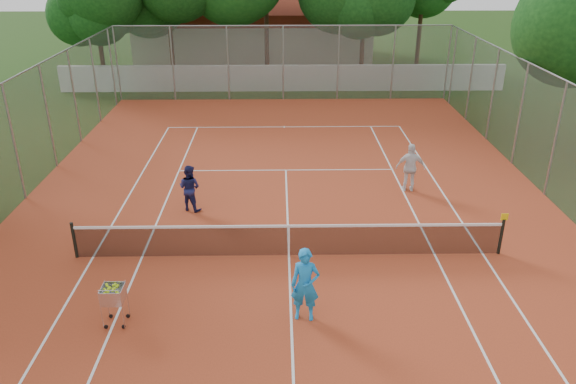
{
  "coord_description": "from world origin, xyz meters",
  "views": [
    {
      "loc": [
        -0.26,
        -13.67,
        8.13
      ],
      "look_at": [
        0.0,
        1.5,
        1.3
      ],
      "focal_mm": 35.0,
      "sensor_mm": 36.0,
      "label": 1
    }
  ],
  "objects_px": {
    "player_far_left": "(190,188)",
    "ball_hopper": "(115,304)",
    "player_near": "(305,285)",
    "player_far_right": "(411,168)",
    "clubhouse": "(255,28)",
    "tennis_net": "(289,240)"
  },
  "relations": [
    {
      "from": "player_far_right",
      "to": "player_near",
      "type": "bearing_deg",
      "value": 68.52
    },
    {
      "from": "clubhouse",
      "to": "player_near",
      "type": "bearing_deg",
      "value": -85.84
    },
    {
      "from": "ball_hopper",
      "to": "tennis_net",
      "type": "bearing_deg",
      "value": 58.0
    },
    {
      "from": "player_far_left",
      "to": "player_far_right",
      "type": "bearing_deg",
      "value": -145.52
    },
    {
      "from": "player_far_left",
      "to": "ball_hopper",
      "type": "xyz_separation_m",
      "value": [
        -0.87,
        -6.01,
        -0.23
      ]
    },
    {
      "from": "tennis_net",
      "to": "player_far_right",
      "type": "distance_m",
      "value": 6.2
    },
    {
      "from": "clubhouse",
      "to": "ball_hopper",
      "type": "distance_m",
      "value": 32.11
    },
    {
      "from": "player_far_left",
      "to": "clubhouse",
      "type": "bearing_deg",
      "value": -68.84
    },
    {
      "from": "player_far_right",
      "to": "clubhouse",
      "type": "bearing_deg",
      "value": -68.23
    },
    {
      "from": "clubhouse",
      "to": "player_far_right",
      "type": "height_order",
      "value": "clubhouse"
    },
    {
      "from": "player_near",
      "to": "player_far_right",
      "type": "xyz_separation_m",
      "value": [
        4.01,
        7.29,
        -0.04
      ]
    },
    {
      "from": "tennis_net",
      "to": "clubhouse",
      "type": "relative_size",
      "value": 0.72
    },
    {
      "from": "player_near",
      "to": "player_far_left",
      "type": "distance_m",
      "value": 6.82
    },
    {
      "from": "player_far_left",
      "to": "player_far_right",
      "type": "distance_m",
      "value": 7.63
    },
    {
      "from": "tennis_net",
      "to": "ball_hopper",
      "type": "bearing_deg",
      "value": -143.27
    },
    {
      "from": "player_far_right",
      "to": "ball_hopper",
      "type": "height_order",
      "value": "player_far_right"
    },
    {
      "from": "tennis_net",
      "to": "player_near",
      "type": "relative_size",
      "value": 6.55
    },
    {
      "from": "tennis_net",
      "to": "clubhouse",
      "type": "bearing_deg",
      "value": 93.95
    },
    {
      "from": "player_far_right",
      "to": "player_far_left",
      "type": "bearing_deg",
      "value": 18.09
    },
    {
      "from": "player_near",
      "to": "ball_hopper",
      "type": "height_order",
      "value": "player_near"
    },
    {
      "from": "tennis_net",
      "to": "player_far_left",
      "type": "distance_m",
      "value": 4.38
    },
    {
      "from": "player_far_left",
      "to": "player_near",
      "type": "bearing_deg",
      "value": 144.47
    }
  ]
}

